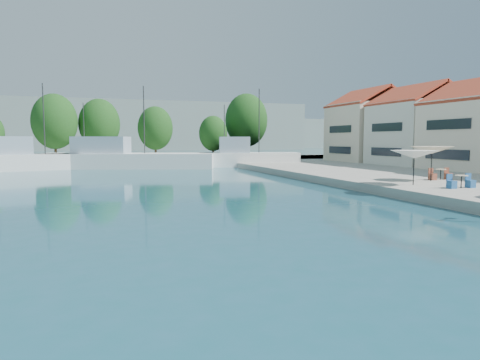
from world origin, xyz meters
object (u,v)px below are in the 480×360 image
object	(u,v)px
trawler_03	(123,159)
trawler_04	(247,158)
trawler_02	(28,161)
umbrella_cream	(432,150)
umbrella_white	(414,154)

from	to	relation	value
trawler_03	trawler_04	size ratio (longest dim) A/B	1.63
trawler_02	trawler_04	distance (m)	25.40
trawler_02	trawler_04	size ratio (longest dim) A/B	1.13
trawler_04	umbrella_cream	distance (m)	27.81
trawler_02	umbrella_white	xyz separation A→B (m)	(26.07, -31.24, 1.44)
trawler_02	trawler_03	bearing A→B (deg)	-14.13
trawler_02	trawler_04	world-z (taller)	same
trawler_03	trawler_04	bearing A→B (deg)	8.48
umbrella_white	umbrella_cream	xyz separation A→B (m)	(3.10, 1.89, 0.21)
trawler_03	umbrella_cream	size ratio (longest dim) A/B	7.40
trawler_02	umbrella_cream	distance (m)	41.41
umbrella_cream	umbrella_white	bearing A→B (deg)	-148.62
trawler_03	trawler_04	distance (m)	15.16
trawler_02	trawler_03	world-z (taller)	same
umbrella_cream	trawler_04	bearing A→B (deg)	97.93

